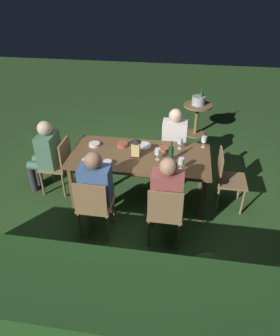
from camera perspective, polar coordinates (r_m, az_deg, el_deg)
The scene contains 27 objects.
ground_plane at distance 4.68m, azimuth 0.00°, elevation -5.30°, with size 16.00×16.00×0.00m, color #2D5123.
dining_table at distance 4.29m, azimuth 0.00°, elevation 1.90°, with size 1.95×0.94×0.74m.
chair_side_right_a at distance 3.68m, azimuth 4.74°, elevation -8.20°, with size 0.42×0.40×0.87m.
person_in_rust at distance 3.73m, azimuth 5.10°, elevation -4.49°, with size 0.38×0.47×1.15m.
chair_side_right_b at distance 3.81m, azimuth -8.58°, elevation -6.81°, with size 0.42×0.40×0.87m.
person_in_blue at distance 3.86m, azimuth -7.97°, elevation -3.25°, with size 0.38×0.47×1.15m.
chair_head_near at distance 4.41m, azimuth 15.88°, elevation -1.65°, with size 0.40×0.42×0.87m.
chair_head_far at distance 4.71m, azimuth -14.84°, elevation 0.93°, with size 0.40×0.42×0.87m.
person_in_green at distance 4.72m, azimuth -17.29°, elevation 2.68°, with size 0.48×0.38×1.15m.
chair_side_left_a at distance 5.10m, azimuth 6.37°, elevation 4.51°, with size 0.42×0.40×0.87m.
person_in_cream at distance 4.86m, azimuth 6.34°, elevation 5.00°, with size 0.38×0.47×1.15m.
lantern_centerpiece at distance 4.17m, azimuth -0.79°, elevation 4.03°, with size 0.15×0.15×0.27m.
green_bottle_on_table at distance 4.10m, azimuth 5.81°, elevation 2.72°, with size 0.07×0.07×0.29m.
wine_glass_a at distance 4.40m, azimuth 7.49°, elevation 4.95°, with size 0.08×0.08×0.17m.
wine_glass_b at distance 4.50m, azimuth 11.87°, elevation 5.17°, with size 0.08×0.08×0.17m.
wine_glass_c at distance 4.10m, azimuth 3.31°, elevation 2.99°, with size 0.08×0.08×0.17m.
wine_glass_d at distance 3.92m, azimuth 7.71°, elevation 1.17°, with size 0.08×0.08×0.17m.
plate_a at distance 4.18m, azimuth -9.31°, elevation 1.42°, with size 0.23×0.23×0.01m, color silver.
plate_b at distance 4.48m, azimuth 0.52°, elevation 4.23°, with size 0.25×0.25×0.01m, color white.
bowl_olives at distance 4.48m, azimuth -3.31°, elevation 4.40°, with size 0.16×0.16×0.05m.
bowl_bread at distance 4.38m, azimuth 4.53°, elevation 3.59°, with size 0.14×0.14×0.05m.
bowl_salad at distance 4.05m, azimuth -6.08°, elevation 0.98°, with size 0.11×0.11×0.06m.
bowl_dip at distance 4.54m, azimuth -8.51°, elevation 4.41°, with size 0.16×0.16×0.04m.
side_table at distance 6.40m, azimuth 10.58°, elevation 9.77°, with size 0.57×0.57×0.65m.
ice_bucket at distance 6.28m, azimuth 10.90°, elevation 12.39°, with size 0.26×0.26×0.34m.
hedge_backdrop at distance 2.66m, azimuth -9.16°, elevation -27.93°, with size 4.79×0.64×1.19m, color #234C1E.
potted_plant_corner at distance 3.20m, azimuth 12.44°, elevation -20.10°, with size 0.42×0.42×0.69m.
Camera 1 is at (-0.56, 3.63, 2.90)m, focal length 32.64 mm.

